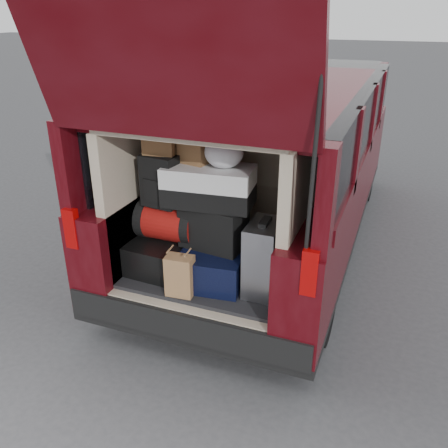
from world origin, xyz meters
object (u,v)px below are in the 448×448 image
Objects in this scene: navy_hardshell at (215,263)px; backpack at (160,181)px; red_duffel at (169,221)px; twotone_duffel at (209,186)px; black_hardshell at (166,252)px; silver_roller at (264,258)px; kraft_bag at (180,276)px; black_soft_case at (213,226)px.

navy_hardshell is 1.50× the size of backpack.
twotone_duffel reaches higher than red_duffel.
black_hardshell is at bearing 168.78° from navy_hardshell.
backpack is (-0.02, -0.05, 0.35)m from red_duffel.
backpack is (-0.82, 0.03, 0.47)m from silver_roller.
black_hardshell is at bearing 116.50° from backpack.
silver_roller is 1.39× the size of backpack.
red_duffel reaches higher than black_hardshell.
kraft_bag is 0.72m from backpack.
backpack is at bearing 174.71° from navy_hardshell.
kraft_bag reaches higher than black_hardshell.
black_soft_case reaches higher than kraft_bag.
twotone_duffel reaches higher than silver_roller.
silver_roller is at bearing -16.17° from twotone_duffel.
black_hardshell is at bearing 174.31° from silver_roller.
red_duffel is 0.48m from twotone_duffel.
kraft_bag is at bearing -52.73° from red_duffel.
silver_roller is at bearing 5.05° from backpack.
navy_hardshell is 0.42m from silver_roller.
navy_hardshell is 0.90× the size of twotone_duffel.
silver_roller is (0.84, -0.08, 0.15)m from black_hardshell.
red_duffel is (0.04, 0.00, 0.27)m from black_hardshell.
twotone_duffel is (0.38, 0.01, 0.61)m from black_hardshell.
silver_roller is 0.95m from backpack.
navy_hardshell is at bearing -1.63° from black_hardshell.
black_soft_case is at bearing 115.31° from navy_hardshell.
red_duffel is at bearing 175.01° from twotone_duffel.
red_duffel is at bearing 72.60° from backpack.
red_duffel reaches higher than silver_roller.
kraft_bag is 0.68m from twotone_duffel.
red_duffel reaches higher than navy_hardshell.
red_duffel is (-0.26, 0.35, 0.24)m from kraft_bag.
black_soft_case is at bearing 13.87° from backpack.
black_hardshell is 1.57× the size of backpack.
twotone_duffel is at bearing 169.05° from silver_roller.
black_hardshell is 1.32× the size of black_soft_case.
navy_hardshell is 1.25× the size of red_duffel.
black_soft_case is (0.42, 0.00, 0.30)m from black_hardshell.
silver_roller is 0.66m from twotone_duffel.
backpack is at bearing 128.16° from kraft_bag.
black_hardshell is 0.45m from kraft_bag.
red_duffel is (-0.40, 0.04, 0.27)m from navy_hardshell.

